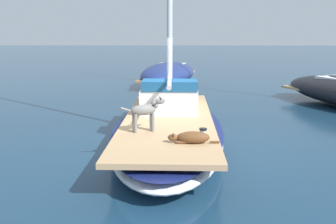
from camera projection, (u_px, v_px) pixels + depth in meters
name	position (u px, v px, depth m)	size (l,w,h in m)	color
ground_plane	(168.00, 145.00, 9.54)	(120.00, 120.00, 0.00)	navy
sailboat_main	(168.00, 131.00, 9.47)	(2.68, 7.29, 0.66)	white
cabin_house	(170.00, 96.00, 10.43)	(1.45, 2.25, 0.84)	silver
dog_grey	(146.00, 111.00, 8.10)	(0.92, 0.39, 0.70)	gray
dog_brown	(191.00, 137.00, 7.31)	(0.95, 0.29, 0.22)	brown
deck_winch	(203.00, 134.00, 7.58)	(0.16, 0.16, 0.21)	#B7B7BC
moored_boat_far_astern	(168.00, 73.00, 19.65)	(3.48, 6.04, 6.79)	navy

